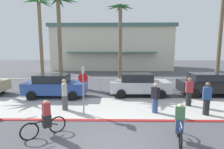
% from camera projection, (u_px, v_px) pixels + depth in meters
% --- Properties ---
extents(ground_plane, '(80.00, 80.00, 0.00)m').
position_uv_depth(ground_plane, '(114.00, 87.00, 16.45)').
color(ground_plane, '#4C4C51').
extents(sidewalk_strip, '(44.00, 4.00, 0.02)m').
position_uv_depth(sidewalk_strip, '(113.00, 107.00, 10.71)').
color(sidewalk_strip, beige).
rests_on(sidewalk_strip, ground).
extents(curb_paint, '(44.00, 0.24, 0.03)m').
position_uv_depth(curb_paint, '(112.00, 120.00, 8.73)').
color(curb_paint, maroon).
rests_on(curb_paint, ground).
extents(building_backdrop, '(20.35, 11.39, 7.51)m').
position_uv_depth(building_backdrop, '(112.00, 48.00, 32.73)').
color(building_backdrop, beige).
rests_on(building_backdrop, ground).
extents(rail_fence, '(25.33, 0.08, 1.04)m').
position_uv_depth(rail_fence, '(114.00, 81.00, 14.84)').
color(rail_fence, white).
rests_on(rail_fence, ground).
extents(stop_sign_bike_lane, '(0.52, 0.56, 2.56)m').
position_uv_depth(stop_sign_bike_lane, '(83.00, 84.00, 9.42)').
color(stop_sign_bike_lane, gray).
rests_on(stop_sign_bike_lane, ground).
extents(palm_tree_1, '(3.23, 3.11, 8.64)m').
position_uv_depth(palm_tree_1, '(40.00, 24.00, 18.42)').
color(palm_tree_1, '#846B4C').
rests_on(palm_tree_1, ground).
extents(palm_tree_2, '(3.42, 3.53, 8.22)m').
position_uv_depth(palm_tree_2, '(59.00, 19.00, 16.10)').
color(palm_tree_2, '#756047').
rests_on(palm_tree_2, ground).
extents(palm_tree_3, '(2.89, 3.37, 7.93)m').
position_uv_depth(palm_tree_3, '(120.00, 25.00, 17.69)').
color(palm_tree_3, '#756047').
rests_on(palm_tree_3, ground).
extents(palm_tree_4, '(3.13, 3.21, 9.08)m').
position_uv_depth(palm_tree_4, '(222.00, 18.00, 16.84)').
color(palm_tree_4, brown).
rests_on(palm_tree_4, ground).
extents(car_blue_1, '(4.40, 2.02, 1.69)m').
position_uv_depth(car_blue_1, '(55.00, 86.00, 12.85)').
color(car_blue_1, '#284793').
rests_on(car_blue_1, ground).
extents(car_silver_2, '(4.40, 2.02, 1.69)m').
position_uv_depth(car_silver_2, '(139.00, 84.00, 13.33)').
color(car_silver_2, '#B2B7BC').
rests_on(car_silver_2, ground).
extents(car_black_3, '(4.40, 2.02, 1.69)m').
position_uv_depth(car_black_3, '(208.00, 84.00, 13.41)').
color(car_black_3, black).
rests_on(car_black_3, ground).
extents(cyclist_blue_0, '(0.52, 1.77, 1.50)m').
position_uv_depth(cyclist_blue_0, '(179.00, 124.00, 6.68)').
color(cyclist_blue_0, black).
rests_on(cyclist_blue_0, ground).
extents(cyclist_black_1, '(1.48, 1.15, 1.50)m').
position_uv_depth(cyclist_black_1, '(45.00, 119.00, 7.15)').
color(cyclist_black_1, black).
rests_on(cyclist_black_1, ground).
extents(pedestrian_0, '(0.46, 0.40, 1.79)m').
position_uv_depth(pedestrian_0, '(207.00, 100.00, 9.36)').
color(pedestrian_0, '#232326').
rests_on(pedestrian_0, ground).
extents(pedestrian_1, '(0.45, 0.48, 1.68)m').
position_uv_depth(pedestrian_1, '(155.00, 99.00, 9.69)').
color(pedestrian_1, '#384C7A').
rests_on(pedestrian_1, ground).
extents(pedestrian_2, '(0.43, 0.36, 1.79)m').
position_uv_depth(pedestrian_2, '(189.00, 93.00, 10.87)').
color(pedestrian_2, '#232326').
rests_on(pedestrian_2, ground).
extents(pedestrian_3, '(0.41, 0.47, 1.82)m').
position_uv_depth(pedestrian_3, '(65.00, 96.00, 10.13)').
color(pedestrian_3, '#4C4C51').
rests_on(pedestrian_3, ground).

